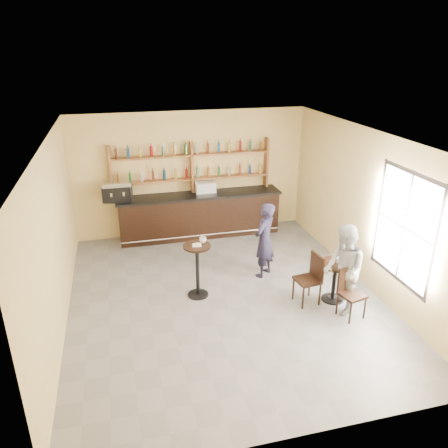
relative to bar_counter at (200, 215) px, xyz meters
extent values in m
plane|color=gray|center=(-0.14, -3.15, -0.57)|extent=(7.00, 7.00, 0.00)
plane|color=white|center=(-0.14, -3.15, 2.63)|extent=(7.00, 7.00, 0.00)
plane|color=#F9D98E|center=(-0.14, 0.35, 1.03)|extent=(7.00, 0.00, 7.00)
plane|color=#F9D98E|center=(-0.14, -6.65, 1.03)|extent=(7.00, 0.00, 7.00)
plane|color=#F9D98E|center=(-3.14, -3.15, 1.03)|extent=(0.00, 7.00, 7.00)
plane|color=#F9D98E|center=(2.86, -3.15, 1.03)|extent=(0.00, 7.00, 7.00)
plane|color=white|center=(2.86, -4.35, 1.13)|extent=(0.00, 2.00, 2.00)
cube|color=white|center=(-0.63, -2.95, 0.55)|extent=(0.19, 0.19, 0.00)
torus|color=#E89E55|center=(-0.62, -2.96, 0.57)|extent=(0.15, 0.15, 0.04)
imported|color=white|center=(-0.49, -2.85, 0.60)|extent=(0.14, 0.14, 0.11)
imported|color=black|center=(0.93, -2.46, 0.26)|extent=(0.72, 0.71, 1.67)
imported|color=white|center=(1.98, -3.76, 0.30)|extent=(0.14, 0.14, 0.10)
imported|color=#A9AAAF|center=(1.89, -4.11, 0.29)|extent=(0.77, 0.92, 1.73)
camera|label=1|loc=(-1.98, -10.46, 4.14)|focal=35.00mm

